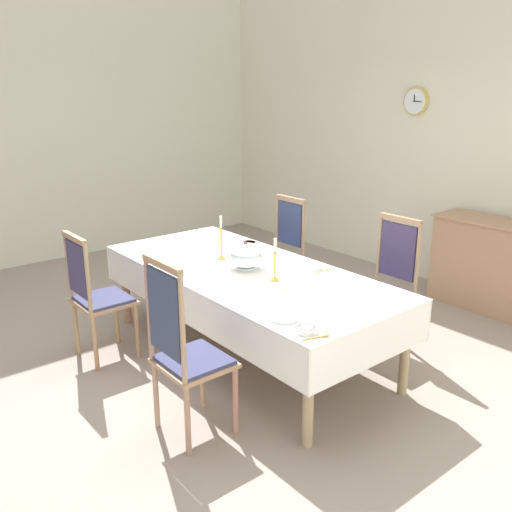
{
  "coord_description": "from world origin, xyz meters",
  "views": [
    {
      "loc": [
        3.28,
        -2.38,
        2.16
      ],
      "look_at": [
        0.11,
        0.21,
        0.88
      ],
      "focal_mm": 38.57,
      "sensor_mm": 36.0,
      "label": 1
    }
  ],
  "objects": [
    {
      "name": "bowl_far_left",
      "position": [
        0.92,
        -0.23,
        0.76
      ],
      "size": [
        0.18,
        0.18,
        0.03
      ],
      "color": "white",
      "rests_on": "tablecloth"
    },
    {
      "name": "bowl_near_right",
      "position": [
        0.32,
        0.62,
        0.76
      ],
      "size": [
        0.17,
        0.17,
        0.04
      ],
      "color": "white",
      "rests_on": "tablecloth"
    },
    {
      "name": "ground",
      "position": [
        0.0,
        0.0,
        -0.02
      ],
      "size": [
        7.25,
        5.93,
        0.04
      ],
      "primitive_type": "cube",
      "color": "gray"
    },
    {
      "name": "candlestick_east",
      "position": [
        0.34,
        0.2,
        0.88
      ],
      "size": [
        0.07,
        0.07,
        0.33
      ],
      "color": "gold",
      "rests_on": "tablecloth"
    },
    {
      "name": "chair_north_a",
      "position": [
        -0.7,
        1.18,
        0.57
      ],
      "size": [
        0.44,
        0.42,
        1.09
      ],
      "rotation": [
        0.0,
        0.0,
        3.14
      ],
      "color": "#9C7356",
      "rests_on": "ground"
    },
    {
      "name": "spoon_primary",
      "position": [
        1.26,
        -0.23,
        0.75
      ],
      "size": [
        0.07,
        0.17,
        0.01
      ],
      "rotation": [
        0.0,
        0.0,
        -0.3
      ],
      "color": "gold",
      "rests_on": "tablecloth"
    },
    {
      "name": "tablecloth",
      "position": [
        0.0,
        0.2,
        0.68
      ],
      "size": [
        2.65,
        1.19,
        0.31
      ],
      "color": "white",
      "rests_on": "dining_table"
    },
    {
      "name": "sideboard",
      "position": [
        0.91,
        2.69,
        0.45
      ],
      "size": [
        1.44,
        0.48,
        0.9
      ],
      "rotation": [
        0.0,
        0.0,
        3.14
      ],
      "color": "#A67D5F",
      "rests_on": "ground"
    },
    {
      "name": "mounted_clock",
      "position": [
        -0.45,
        2.93,
        1.99
      ],
      "size": [
        0.3,
        0.06,
        0.3
      ],
      "color": "#D1B251"
    },
    {
      "name": "chair_south_a",
      "position": [
        -0.7,
        -0.79,
        0.56
      ],
      "size": [
        0.44,
        0.42,
        1.07
      ],
      "color": "tan",
      "rests_on": "ground"
    },
    {
      "name": "bowl_far_right",
      "position": [
        -0.53,
        0.65,
        0.76
      ],
      "size": [
        0.14,
        0.14,
        0.03
      ],
      "color": "white",
      "rests_on": "tablecloth"
    },
    {
      "name": "bowl_near_left",
      "position": [
        1.15,
        -0.25,
        0.76
      ],
      "size": [
        0.14,
        0.14,
        0.03
      ],
      "color": "white",
      "rests_on": "tablecloth"
    },
    {
      "name": "soup_tureen",
      "position": [
        -0.01,
        0.2,
        0.86
      ],
      "size": [
        0.29,
        0.29,
        0.23
      ],
      "color": "white",
      "rests_on": "tablecloth"
    },
    {
      "name": "chair_north_b",
      "position": [
        0.63,
        1.19,
        0.58
      ],
      "size": [
        0.44,
        0.42,
        1.13
      ],
      "rotation": [
        0.0,
        0.0,
        3.14
      ],
      "color": "#A0845B",
      "rests_on": "ground"
    },
    {
      "name": "left_wall",
      "position": [
        -3.66,
        0.0,
        1.76
      ],
      "size": [
        0.08,
        5.93,
        3.51
      ],
      "primitive_type": "cube",
      "color": "silver",
      "rests_on": "ground"
    },
    {
      "name": "candlestick_west",
      "position": [
        -0.34,
        0.2,
        0.9
      ],
      "size": [
        0.07,
        0.07,
        0.37
      ],
      "color": "gold",
      "rests_on": "tablecloth"
    },
    {
      "name": "spoon_secondary",
      "position": [
        0.43,
        0.65,
        0.75
      ],
      "size": [
        0.03,
        0.18,
        0.01
      ],
      "rotation": [
        0.0,
        0.0,
        0.03
      ],
      "color": "gold",
      "rests_on": "tablecloth"
    },
    {
      "name": "dining_table",
      "position": [
        0.0,
        0.2,
        0.67
      ],
      "size": [
        2.63,
        1.17,
        0.74
      ],
      "color": "#A2785B",
      "rests_on": "ground"
    },
    {
      "name": "chair_south_b",
      "position": [
        0.63,
        -0.79,
        0.6
      ],
      "size": [
        0.44,
        0.42,
        1.2
      ],
      "color": "#A37D5F",
      "rests_on": "ground"
    },
    {
      "name": "back_wall",
      "position": [
        0.0,
        3.01,
        1.76
      ],
      "size": [
        7.25,
        0.08,
        3.51
      ],
      "primitive_type": "cube",
      "color": "silver",
      "rests_on": "ground"
    }
  ]
}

